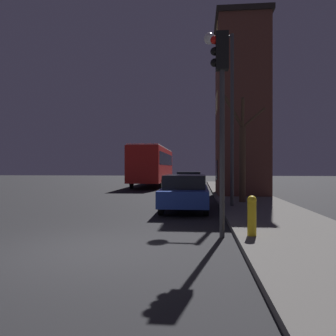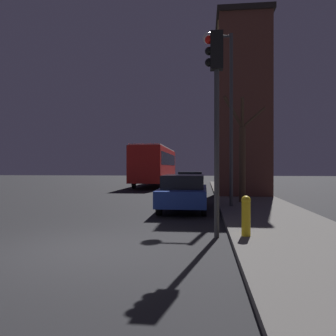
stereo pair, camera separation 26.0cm
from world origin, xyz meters
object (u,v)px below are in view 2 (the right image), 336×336
(streetlamp, at_px, (222,84))
(car_mid_lane, at_px, (191,181))
(bare_tree, at_px, (242,154))
(car_near_lane, at_px, (184,191))
(bus, at_px, (156,163))
(fire_hydrant, at_px, (246,215))
(traffic_light, at_px, (215,91))

(streetlamp, relative_size, car_mid_lane, 1.53)
(bare_tree, distance_m, car_near_lane, 3.53)
(car_mid_lane, bearing_deg, bus, 116.30)
(streetlamp, relative_size, fire_hydrant, 7.70)
(streetlamp, height_order, car_mid_lane, streetlamp)
(traffic_light, height_order, car_mid_lane, traffic_light)
(car_mid_lane, height_order, fire_hydrant, car_mid_lane)
(bare_tree, bearing_deg, traffic_light, -101.26)
(bus, bearing_deg, bare_tree, -67.25)
(streetlamp, xyz_separation_m, bus, (-5.11, 16.01, -2.95))
(bare_tree, xyz_separation_m, car_near_lane, (-2.44, -2.02, -1.55))
(bus, height_order, car_near_lane, bus)
(bare_tree, bearing_deg, fire_hydrant, -95.59)
(streetlamp, xyz_separation_m, fire_hydrant, (0.25, -5.76, -4.39))
(streetlamp, height_order, bus, streetlamp)
(bare_tree, relative_size, bus, 0.39)
(streetlamp, relative_size, bus, 0.59)
(bare_tree, height_order, car_mid_lane, bare_tree)
(bus, distance_m, car_near_lane, 16.94)
(bus, xyz_separation_m, fire_hydrant, (5.35, -21.77, -1.45))
(traffic_light, distance_m, fire_hydrant, 2.97)
(bare_tree, xyz_separation_m, bus, (-6.07, 14.47, -0.22))
(bus, bearing_deg, traffic_light, -77.67)
(streetlamp, height_order, traffic_light, streetlamp)
(car_mid_lane, bearing_deg, streetlamp, -79.75)
(bus, xyz_separation_m, car_near_lane, (3.63, -16.50, -1.32))
(car_mid_lane, distance_m, fire_hydrant, 14.84)
(bare_tree, bearing_deg, streetlamp, -122.02)
(streetlamp, distance_m, car_near_lane, 4.54)
(car_near_lane, xyz_separation_m, fire_hydrant, (1.73, -5.28, -0.13))
(traffic_light, height_order, fire_hydrant, traffic_light)
(streetlamp, bearing_deg, car_mid_lane, 100.25)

